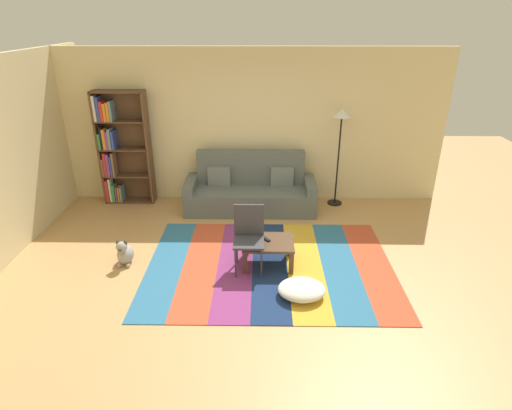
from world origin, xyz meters
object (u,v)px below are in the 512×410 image
Objects in this scene: bookshelf at (118,149)px; couch at (250,191)px; folding_chair at (249,233)px; dog at (125,253)px; tv_remote at (266,239)px; standing_lamp at (341,126)px; pouf at (302,289)px; coffee_table at (268,245)px.

couch is at bearing -6.93° from bookshelf.
bookshelf reaches higher than folding_chair.
bookshelf is at bearing 107.06° from dog.
dog is 1.77m from folding_chair.
tv_remote is at bearing -81.83° from couch.
bookshelf is 5.07× the size of dog.
pouf is at bearing -106.78° from standing_lamp.
folding_chair is (-0.66, 0.66, 0.43)m from pouf.
coffee_table is 2.69m from standing_lamp.
dog is 0.44× the size of folding_chair.
bookshelf reaches higher than pouf.
folding_chair is at bearing 135.29° from pouf.
bookshelf is 3.48m from coffee_table.
couch is 5.69× the size of dog.
couch is 2.47m from bookshelf.
standing_lamp reaches higher than folding_chair.
couch is 1.89m from coffee_table.
bookshelf is at bearing 173.07° from couch.
bookshelf is at bearing 179.02° from standing_lamp.
pouf is 3.89× the size of tv_remote.
tv_remote is at bearing 119.21° from pouf.
standing_lamp reaches higher than dog.
dog is at bearing 163.03° from pouf.
couch is 2.53m from dog.
couch is 3.25× the size of coffee_table.
coffee_table is 0.36m from folding_chair.
standing_lamp is at bearing 58.99° from coffee_table.
couch is 2.69m from pouf.
bookshelf is 2.24× the size of folding_chair.
bookshelf reaches higher than standing_lamp.
pouf is 0.93m from tv_remote.
coffee_table is at bearing 49.43° from folding_chair.
coffee_table is at bearing -96.55° from tv_remote.
couch is 1.84m from tv_remote.
tv_remote is (-0.03, 0.05, 0.07)m from coffee_table.
folding_chair is at bearing 168.61° from tv_remote.
tv_remote is at bearing -122.14° from standing_lamp.
coffee_table reaches higher than pouf.
couch reaches higher than coffee_table.
coffee_table is 0.09m from tv_remote.
folding_chair is at bearing -125.03° from standing_lamp.
tv_remote reaches higher than coffee_table.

